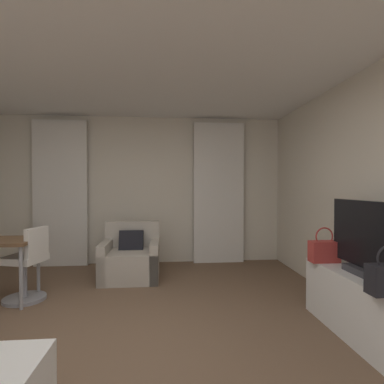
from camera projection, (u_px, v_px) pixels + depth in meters
ground_plane at (114, 355)px, 2.47m from camera, size 12.00×12.00×0.00m
wall_window at (142, 190)px, 5.46m from camera, size 5.12×0.06×2.60m
ceiling at (112, 28)px, 2.42m from camera, size 5.12×6.12×0.06m
curtain_left_panel at (60, 193)px, 5.21m from camera, size 0.90×0.06×2.50m
curtain_right_panel at (219, 193)px, 5.45m from camera, size 0.90×0.06×2.50m
armchair at (131, 260)px, 4.52m from camera, size 0.83×0.77×0.82m
desk_chair at (27, 268)px, 3.64m from camera, size 0.49×0.49×0.88m
tv_console at (364, 306)px, 2.76m from camera, size 0.46×1.31×0.57m
tv_flatscreen at (364, 240)px, 2.76m from camera, size 0.20×0.91×0.67m
handbag_primary at (324, 251)px, 3.21m from camera, size 0.30×0.14×0.37m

